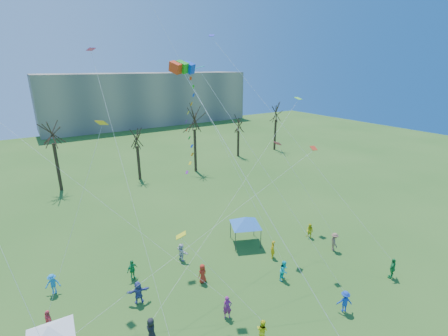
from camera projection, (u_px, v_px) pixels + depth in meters
distant_building at (149, 99)px, 93.67m from camera, size 60.00×14.00×15.00m
bare_tree_row at (124, 135)px, 46.57m from camera, size 69.23×9.49×11.17m
big_box_kite at (193, 127)px, 20.91m from camera, size 2.52×7.04×19.22m
canopy_tent_white at (49, 331)px, 18.15m from camera, size 3.65×3.65×2.74m
canopy_tent_blue at (245, 221)px, 30.75m from camera, size 3.56×3.56×2.91m
festival_crowd at (211, 287)px, 23.94m from camera, size 26.96×14.65×1.85m
small_kites_aloft at (185, 118)px, 23.86m from camera, size 30.48×16.60×30.76m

